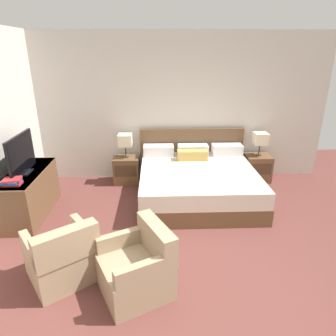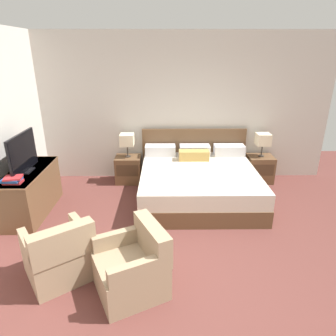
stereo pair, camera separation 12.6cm
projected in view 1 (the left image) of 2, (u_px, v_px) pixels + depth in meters
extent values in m
plane|color=brown|center=(180.00, 290.00, 3.29)|extent=(9.76, 9.76, 0.00)
cube|color=beige|center=(168.00, 109.00, 5.83)|extent=(6.23, 0.06, 2.82)
cube|color=brown|center=(197.00, 192.00, 5.29)|extent=(1.99, 1.96, 0.28)
cube|color=beige|center=(198.00, 177.00, 5.19)|extent=(1.97, 1.94, 0.27)
cube|color=brown|center=(192.00, 153.00, 6.09)|extent=(2.07, 0.05, 1.03)
cube|color=silver|center=(159.00, 150.00, 5.84)|extent=(0.58, 0.28, 0.20)
cube|color=silver|center=(193.00, 150.00, 5.86)|extent=(0.58, 0.28, 0.20)
cube|color=silver|center=(227.00, 150.00, 5.88)|extent=(0.58, 0.28, 0.20)
cube|color=tan|center=(192.00, 155.00, 5.61)|extent=(0.56, 0.22, 0.18)
cube|color=brown|center=(127.00, 170.00, 5.94)|extent=(0.49, 0.43, 0.52)
cube|color=#473120|center=(126.00, 171.00, 5.72)|extent=(0.42, 0.01, 0.23)
cube|color=brown|center=(257.00, 168.00, 6.03)|extent=(0.49, 0.43, 0.52)
cube|color=#473120|center=(261.00, 169.00, 5.82)|extent=(0.42, 0.01, 0.23)
cylinder|color=#332D28|center=(126.00, 157.00, 5.84)|extent=(0.11, 0.11, 0.02)
cylinder|color=#332D28|center=(126.00, 151.00, 5.79)|extent=(0.02, 0.02, 0.22)
cube|color=beige|center=(125.00, 140.00, 5.71)|extent=(0.26, 0.26, 0.22)
cylinder|color=#332D28|center=(259.00, 155.00, 5.93)|extent=(0.11, 0.11, 0.02)
cylinder|color=#332D28|center=(259.00, 149.00, 5.89)|extent=(0.02, 0.02, 0.22)
cube|color=beige|center=(260.00, 139.00, 5.81)|extent=(0.26, 0.26, 0.22)
cube|color=brown|center=(30.00, 194.00, 4.70)|extent=(0.50, 1.32, 0.73)
cube|color=brown|center=(26.00, 173.00, 4.57)|extent=(0.51, 1.36, 0.02)
cube|color=black|center=(24.00, 172.00, 4.53)|extent=(0.18, 0.26, 0.02)
cube|color=black|center=(21.00, 154.00, 4.42)|extent=(0.04, 0.85, 0.59)
cube|color=black|center=(22.00, 154.00, 4.42)|extent=(0.01, 0.82, 0.56)
cube|color=#B7282D|center=(12.00, 184.00, 4.12)|extent=(0.24, 0.16, 0.03)
cube|color=#234C8E|center=(10.00, 182.00, 4.11)|extent=(0.25, 0.20, 0.04)
cube|color=#B7282D|center=(12.00, 179.00, 4.10)|extent=(0.26, 0.23, 0.03)
cube|color=#9E8466|center=(62.00, 262.00, 3.44)|extent=(0.95, 0.95, 0.40)
cube|color=#9E8466|center=(67.00, 245.00, 3.10)|extent=(0.65, 0.52, 0.36)
cube|color=#9E8466|center=(31.00, 250.00, 3.17)|extent=(0.44, 0.56, 0.18)
cube|color=#9E8466|center=(84.00, 231.00, 3.50)|extent=(0.44, 0.56, 0.18)
cube|color=#9E8466|center=(135.00, 276.00, 3.23)|extent=(0.91, 0.91, 0.40)
cube|color=#9E8466|center=(156.00, 239.00, 3.21)|extent=(0.44, 0.68, 0.36)
cube|color=#9E8466|center=(145.00, 270.00, 2.88)|extent=(0.60, 0.35, 0.18)
cube|color=#9E8466|center=(124.00, 239.00, 3.36)|extent=(0.60, 0.35, 0.18)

